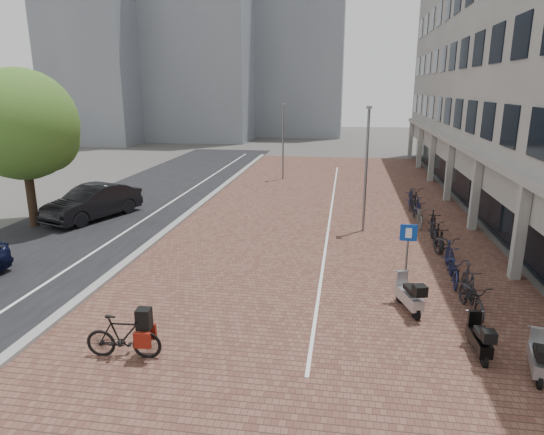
{
  "coord_description": "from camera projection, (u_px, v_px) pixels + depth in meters",
  "views": [
    {
      "loc": [
        2.89,
        -12.58,
        6.43
      ],
      "look_at": [
        0.0,
        6.0,
        1.3
      ],
      "focal_mm": 31.63,
      "sensor_mm": 36.0,
      "label": 1
    }
  ],
  "objects": [
    {
      "name": "hero_bike",
      "position": [
        123.0,
        336.0,
        11.62
      ],
      "size": [
        1.92,
        0.67,
        1.33
      ],
      "rotation": [
        0.0,
        0.0,
        1.65
      ],
      "color": "black",
      "rests_on": "ground"
    },
    {
      "name": "scooter_front",
      "position": [
        409.0,
        294.0,
        14.06
      ],
      "size": [
        0.96,
        1.68,
        1.1
      ],
      "primitive_type": null,
      "rotation": [
        0.0,
        0.0,
        0.31
      ],
      "color": "#ACACB1",
      "rests_on": "ground"
    },
    {
      "name": "bike_row",
      "position": [
        432.0,
        230.0,
        20.51
      ],
      "size": [
        1.2,
        15.84,
        1.05
      ],
      "color": "black",
      "rests_on": "ground"
    },
    {
      "name": "scooter_mid",
      "position": [
        479.0,
        338.0,
        11.74
      ],
      "size": [
        0.51,
        1.46,
        0.99
      ],
      "primitive_type": null,
      "rotation": [
        0.0,
        0.0,
        0.04
      ],
      "color": "black",
      "rests_on": "ground"
    },
    {
      "name": "street_asphalt",
      "position": [
        130.0,
        206.0,
        26.88
      ],
      "size": [
        8.0,
        50.0,
        0.03
      ],
      "primitive_type": "cube",
      "color": "black",
      "rests_on": "ground"
    },
    {
      "name": "bg_towers",
      "position": [
        211.0,
        24.0,
        59.21
      ],
      "size": [
        33.0,
        23.0,
        32.0
      ],
      "color": "gray",
      "rests_on": "ground"
    },
    {
      "name": "street_tree",
      "position": [
        26.0,
        128.0,
        21.81
      ],
      "size": [
        5.02,
        5.02,
        7.31
      ],
      "color": "#382619",
      "rests_on": "ground"
    },
    {
      "name": "parking_sign",
      "position": [
        407.0,
        250.0,
        14.58
      ],
      "size": [
        0.51,
        0.09,
        2.45
      ],
      "rotation": [
        0.0,
        0.0,
        -0.01
      ],
      "color": "slate",
      "rests_on": "ground"
    },
    {
      "name": "lamp_far",
      "position": [
        283.0,
        143.0,
        33.77
      ],
      "size": [
        0.12,
        0.12,
        5.29
      ],
      "primitive_type": "cylinder",
      "color": "slate",
      "rests_on": "ground"
    },
    {
      "name": "car_dark",
      "position": [
        93.0,
        202.0,
        23.99
      ],
      "size": [
        3.45,
        5.45,
        1.7
      ],
      "primitive_type": "imported",
      "rotation": [
        0.0,
        0.0,
        -0.35
      ],
      "color": "black",
      "rests_on": "ground"
    },
    {
      "name": "curb",
      "position": [
        197.0,
        207.0,
        26.28
      ],
      "size": [
        0.35,
        42.0,
        0.14
      ],
      "primitive_type": "cube",
      "color": "gray",
      "rests_on": "ground"
    },
    {
      "name": "parking_line",
      "position": [
        331.0,
        213.0,
        25.21
      ],
      "size": [
        0.1,
        30.0,
        0.0
      ],
      "primitive_type": "cube",
      "color": "white",
      "rests_on": "plaza_brick"
    },
    {
      "name": "plaza_brick",
      "position": [
        327.0,
        213.0,
        25.25
      ],
      "size": [
        14.5,
        42.0,
        0.04
      ],
      "primitive_type": "cube",
      "color": "brown",
      "rests_on": "ground"
    },
    {
      "name": "lane_line",
      "position": [
        164.0,
        207.0,
        26.58
      ],
      "size": [
        0.12,
        44.0,
        0.0
      ],
      "primitive_type": "cube",
      "color": "white",
      "rests_on": "street_asphalt"
    },
    {
      "name": "scooter_back",
      "position": [
        539.0,
        357.0,
        10.89
      ],
      "size": [
        0.76,
        1.53,
        1.01
      ],
      "primitive_type": null,
      "rotation": [
        0.0,
        0.0,
        -0.22
      ],
      "color": "#A1A2A6",
      "rests_on": "ground"
    },
    {
      "name": "office_building",
      "position": [
        544.0,
        48.0,
        25.22
      ],
      "size": [
        8.4,
        40.0,
        15.0
      ],
      "color": "#A1A19C",
      "rests_on": "ground"
    },
    {
      "name": "lamp_near",
      "position": [
        366.0,
        171.0,
        21.37
      ],
      "size": [
        0.12,
        0.12,
        5.59
      ],
      "primitive_type": "cylinder",
      "color": "gray",
      "rests_on": "ground"
    },
    {
      "name": "ground",
      "position": [
        241.0,
        313.0,
        14.11
      ],
      "size": [
        140.0,
        140.0,
        0.0
      ],
      "primitive_type": "plane",
      "color": "#474442",
      "rests_on": "ground"
    }
  ]
}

